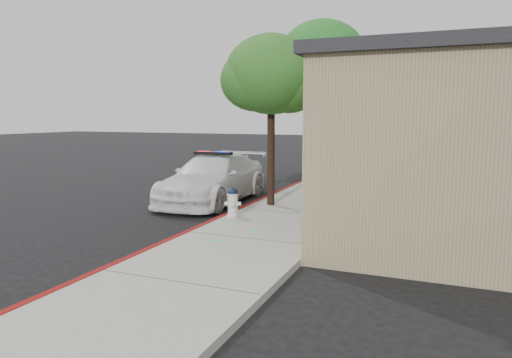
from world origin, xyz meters
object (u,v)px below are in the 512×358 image
object	(u,v)px
street_tree_mid	(322,61)
street_tree_near	(271,78)
clapboard_building	(478,137)
police_car	(213,178)
fire_hydrant	(233,202)
street_tree_far	(338,88)

from	to	relation	value
street_tree_mid	street_tree_near	bearing A→B (deg)	-94.37
clapboard_building	street_tree_mid	bearing A→B (deg)	-176.17
street_tree_near	street_tree_mid	size ratio (longest dim) A/B	0.81
police_car	street_tree_mid	xyz separation A→B (m)	(2.60, 4.17, 4.17)
police_car	fire_hydrant	distance (m)	3.14
clapboard_building	fire_hydrant	world-z (taller)	clapboard_building
fire_hydrant	clapboard_building	bearing A→B (deg)	30.31
street_tree_mid	police_car	bearing A→B (deg)	-121.95
clapboard_building	police_car	distance (m)	9.50
police_car	street_tree_mid	world-z (taller)	street_tree_mid
street_tree_near	street_tree_far	xyz separation A→B (m)	(0.03, 9.02, 0.20)
street_tree_near	fire_hydrant	bearing A→B (deg)	-100.01
street_tree_far	fire_hydrant	bearing A→B (deg)	-92.00
clapboard_building	police_car	size ratio (longest dim) A/B	3.77
fire_hydrant	street_tree_mid	bearing A→B (deg)	66.23
street_tree_near	street_tree_far	distance (m)	9.03
police_car	fire_hydrant	xyz separation A→B (m)	(1.89, -2.49, -0.24)
street_tree_mid	street_tree_far	bearing A→B (deg)	94.24
street_tree_far	street_tree_mid	bearing A→B (deg)	-85.76
police_car	street_tree_far	world-z (taller)	street_tree_far
police_car	street_tree_mid	distance (m)	6.45
fire_hydrant	street_tree_mid	distance (m)	8.02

